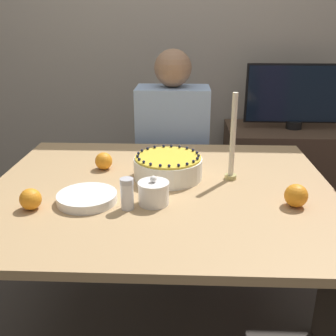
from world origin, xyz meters
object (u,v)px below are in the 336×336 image
at_px(person_man_blue_shirt, 172,170).
at_px(tv_monitor, 297,95).
at_px(sugar_shaker, 127,194).
at_px(sugar_bowl, 154,193).
at_px(candle, 232,144).
at_px(cake, 168,167).

distance_m(person_man_blue_shirt, tv_monitor, 0.93).
bearing_deg(person_man_blue_shirt, sugar_shaker, 82.43).
relative_size(sugar_bowl, person_man_blue_shirt, 0.09).
bearing_deg(candle, sugar_shaker, -143.25).
relative_size(cake, sugar_shaker, 2.51).
bearing_deg(sugar_shaker, candle, 36.75).
height_order(cake, sugar_shaker, sugar_shaker).
relative_size(sugar_bowl, candle, 0.31).
distance_m(sugar_shaker, candle, 0.48).
xyz_separation_m(person_man_blue_shirt, tv_monitor, (0.77, 0.36, 0.38)).
bearing_deg(candle, cake, 179.12).
distance_m(candle, person_man_blue_shirt, 0.80).
distance_m(cake, candle, 0.27).
bearing_deg(candle, sugar_bowl, -140.65).
relative_size(candle, person_man_blue_shirt, 0.29).
relative_size(sugar_shaker, candle, 0.32).
distance_m(candle, tv_monitor, 1.15).
xyz_separation_m(sugar_shaker, candle, (0.38, 0.28, 0.09)).
height_order(cake, tv_monitor, tv_monitor).
height_order(sugar_shaker, tv_monitor, tv_monitor).
bearing_deg(sugar_shaker, tv_monitor, 55.50).
distance_m(sugar_bowl, candle, 0.39).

